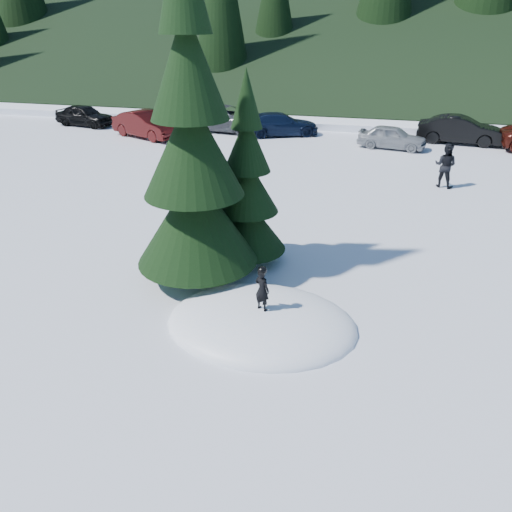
% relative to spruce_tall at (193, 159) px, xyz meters
% --- Properties ---
extents(ground, '(200.00, 200.00, 0.00)m').
position_rel_spruce_tall_xyz_m(ground, '(2.20, -1.80, -3.32)').
color(ground, white).
rests_on(ground, ground).
extents(snow_mound, '(4.48, 3.52, 0.96)m').
position_rel_spruce_tall_xyz_m(snow_mound, '(2.20, -1.80, -3.32)').
color(snow_mound, white).
rests_on(snow_mound, ground).
extents(spruce_tall, '(3.20, 3.20, 8.60)m').
position_rel_spruce_tall_xyz_m(spruce_tall, '(0.00, 0.00, 0.00)').
color(spruce_tall, black).
rests_on(spruce_tall, ground).
extents(spruce_short, '(2.20, 2.20, 5.37)m').
position_rel_spruce_tall_xyz_m(spruce_short, '(1.00, 1.40, -1.22)').
color(spruce_short, black).
rests_on(spruce_short, ground).
extents(child_skier, '(0.44, 0.37, 1.01)m').
position_rel_spruce_tall_xyz_m(child_skier, '(2.23, -1.89, -2.33)').
color(child_skier, black).
rests_on(child_skier, snow_mound).
extents(adult_0, '(1.08, 0.97, 1.83)m').
position_rel_spruce_tall_xyz_m(adult_0, '(7.11, 10.20, -2.40)').
color(adult_0, black).
rests_on(adult_0, ground).
extents(car_0, '(4.16, 2.25, 1.34)m').
position_rel_spruce_tall_xyz_m(car_0, '(-14.48, 18.01, -2.65)').
color(car_0, black).
rests_on(car_0, ground).
extents(car_1, '(4.81, 3.29, 1.50)m').
position_rel_spruce_tall_xyz_m(car_1, '(-9.04, 15.83, -2.57)').
color(car_1, '#360A09').
rests_on(car_1, ground).
extents(car_2, '(5.79, 3.24, 1.53)m').
position_rel_spruce_tall_xyz_m(car_2, '(-5.14, 18.78, -2.55)').
color(car_2, '#494C51').
rests_on(car_2, ground).
extents(car_3, '(4.95, 3.56, 1.33)m').
position_rel_spruce_tall_xyz_m(car_3, '(-1.56, 18.29, -2.65)').
color(car_3, black).
rests_on(car_3, ground).
extents(car_4, '(3.81, 2.06, 1.23)m').
position_rel_spruce_tall_xyz_m(car_4, '(4.95, 16.59, -2.70)').
color(car_4, gray).
rests_on(car_4, ground).
extents(car_5, '(4.72, 2.10, 1.50)m').
position_rel_spruce_tall_xyz_m(car_5, '(8.62, 18.76, -2.57)').
color(car_5, black).
rests_on(car_5, ground).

